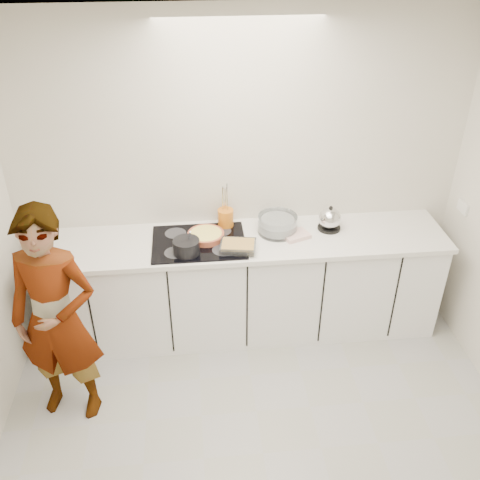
{
  "coord_description": "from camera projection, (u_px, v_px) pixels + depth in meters",
  "views": [
    {
      "loc": [
        -0.39,
        -2.25,
        3.15
      ],
      "look_at": [
        -0.05,
        1.05,
        1.05
      ],
      "focal_mm": 40.0,
      "sensor_mm": 36.0,
      "label": 1
    }
  ],
  "objects": [
    {
      "name": "tart_dish",
      "position": [
        206.0,
        235.0,
        4.17
      ],
      "size": [
        0.35,
        0.35,
        0.05
      ],
      "color": "#A54C32",
      "rests_on": "hob"
    },
    {
      "name": "hob",
      "position": [
        199.0,
        242.0,
        4.15
      ],
      "size": [
        0.72,
        0.54,
        0.01
      ],
      "primitive_type": "cube",
      "color": "black",
      "rests_on": "countertop"
    },
    {
      "name": "ceiling",
      "position": [
        277.0,
        59.0,
        2.22
      ],
      "size": [
        3.6,
        3.2,
        0.0
      ],
      "primitive_type": "cube",
      "color": "white",
      "rests_on": "wall_back"
    },
    {
      "name": "utensil_crock",
      "position": [
        226.0,
        218.0,
        4.31
      ],
      "size": [
        0.15,
        0.15,
        0.16
      ],
      "primitive_type": "cylinder",
      "rotation": [
        0.0,
        0.0,
        -0.22
      ],
      "color": "orange",
      "rests_on": "countertop"
    },
    {
      "name": "baking_dish",
      "position": [
        238.0,
        246.0,
        4.04
      ],
      "size": [
        0.3,
        0.24,
        0.05
      ],
      "color": "silver",
      "rests_on": "hob"
    },
    {
      "name": "mixing_bowl",
      "position": [
        277.0,
        225.0,
        4.25
      ],
      "size": [
        0.38,
        0.38,
        0.15
      ],
      "color": "silver",
      "rests_on": "countertop"
    },
    {
      "name": "wall_back",
      "position": [
        239.0,
        177.0,
        4.26
      ],
      "size": [
        3.6,
        0.0,
        2.6
      ],
      "primitive_type": "cube",
      "color": "silver",
      "rests_on": "ground"
    },
    {
      "name": "saucepan",
      "position": [
        186.0,
        247.0,
        3.98
      ],
      "size": [
        0.24,
        0.24,
        0.19
      ],
      "color": "black",
      "rests_on": "hob"
    },
    {
      "name": "cook",
      "position": [
        56.0,
        319.0,
        3.52
      ],
      "size": [
        0.67,
        0.51,
        1.65
      ],
      "primitive_type": "imported",
      "rotation": [
        0.0,
        0.0,
        -0.21
      ],
      "color": "white",
      "rests_on": "floor"
    },
    {
      "name": "floor",
      "position": [
        263.0,
        453.0,
        3.61
      ],
      "size": [
        3.6,
        3.2,
        0.0
      ],
      "primitive_type": "cube",
      "color": "#A8A8A8",
      "rests_on": "ground"
    },
    {
      "name": "countertop",
      "position": [
        243.0,
        241.0,
        4.21
      ],
      "size": [
        3.24,
        0.64,
        0.04
      ],
      "primitive_type": "cube",
      "color": "white",
      "rests_on": "base_cabinets"
    },
    {
      "name": "kettle",
      "position": [
        330.0,
        219.0,
        4.28
      ],
      "size": [
        0.24,
        0.24,
        0.21
      ],
      "color": "black",
      "rests_on": "countertop"
    },
    {
      "name": "tea_towel",
      "position": [
        296.0,
        235.0,
        4.22
      ],
      "size": [
        0.24,
        0.21,
        0.03
      ],
      "primitive_type": "cube",
      "rotation": [
        0.0,
        0.0,
        0.35
      ],
      "color": "white",
      "rests_on": "countertop"
    },
    {
      "name": "base_cabinets",
      "position": [
        243.0,
        287.0,
        4.45
      ],
      "size": [
        3.2,
        0.58,
        0.87
      ],
      "primitive_type": "cube",
      "color": "white",
      "rests_on": "floor"
    }
  ]
}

